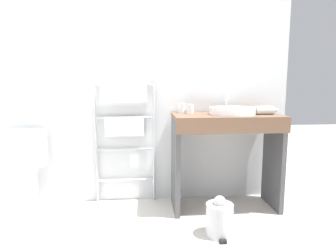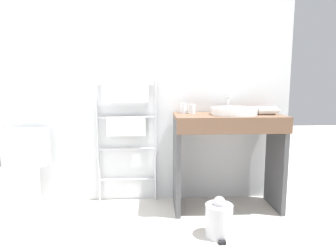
{
  "view_description": "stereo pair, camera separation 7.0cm",
  "coord_description": "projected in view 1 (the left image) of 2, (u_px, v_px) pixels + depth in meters",
  "views": [
    {
      "loc": [
        0.04,
        -1.63,
        1.16
      ],
      "look_at": [
        0.22,
        0.65,
        0.82
      ],
      "focal_mm": 32.0,
      "sensor_mm": 36.0,
      "label": 1
    },
    {
      "loc": [
        0.11,
        -1.64,
        1.16
      ],
      "look_at": [
        0.22,
        0.65,
        0.82
      ],
      "focal_mm": 32.0,
      "sensor_mm": 36.0,
      "label": 2
    }
  ],
  "objects": [
    {
      "name": "toilet",
      "position": [
        17.0,
        184.0,
        2.5
      ],
      "size": [
        0.37,
        0.5,
        0.75
      ],
      "color": "white",
      "rests_on": "ground_plane"
    },
    {
      "name": "cup_near_edge",
      "position": [
        190.0,
        109.0,
        2.72
      ],
      "size": [
        0.06,
        0.06,
        0.08
      ],
      "color": "white",
      "rests_on": "vanity_counter"
    },
    {
      "name": "towel_radiator",
      "position": [
        124.0,
        118.0,
        2.79
      ],
      "size": [
        0.57,
        0.06,
        1.17
      ],
      "color": "silver",
      "rests_on": "ground_plane"
    },
    {
      "name": "faucet",
      "position": [
        226.0,
        102.0,
        2.83
      ],
      "size": [
        0.02,
        0.1,
        0.15
      ],
      "color": "silver",
      "rests_on": "vanity_counter"
    },
    {
      "name": "sink_basin",
      "position": [
        232.0,
        111.0,
        2.63
      ],
      "size": [
        0.4,
        0.4,
        0.06
      ],
      "color": "white",
      "rests_on": "vanity_counter"
    },
    {
      "name": "hair_dryer",
      "position": [
        265.0,
        110.0,
        2.66
      ],
      "size": [
        0.21,
        0.18,
        0.07
      ],
      "color": "white",
      "rests_on": "vanity_counter"
    },
    {
      "name": "vanity_counter",
      "position": [
        226.0,
        145.0,
        2.69
      ],
      "size": [
        0.95,
        0.49,
        0.87
      ],
      "color": "brown",
      "rests_on": "ground_plane"
    },
    {
      "name": "wall_back",
      "position": [
        139.0,
        69.0,
        2.85
      ],
      "size": [
        2.87,
        0.12,
        2.54
      ],
      "primitive_type": "cube",
      "color": "silver",
      "rests_on": "ground_plane"
    },
    {
      "name": "cup_near_wall",
      "position": [
        182.0,
        108.0,
        2.75
      ],
      "size": [
        0.06,
        0.06,
        0.09
      ],
      "color": "white",
      "rests_on": "vanity_counter"
    },
    {
      "name": "trash_bin",
      "position": [
        219.0,
        218.0,
        2.26
      ],
      "size": [
        0.21,
        0.24,
        0.31
      ],
      "color": "#B7B7BC",
      "rests_on": "ground_plane"
    }
  ]
}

